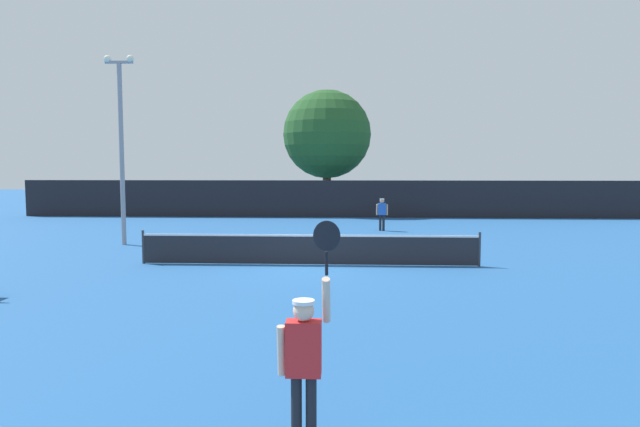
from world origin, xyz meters
The scene contains 9 objects.
ground_plane centered at (0.00, 0.00, 0.00)m, with size 120.00×120.00×0.00m, color #235693.
tennis_net centered at (0.00, 0.00, 0.51)m, with size 10.68×0.08×1.07m.
perimeter_fence centered at (0.00, 16.92, 1.15)m, with size 38.38×0.12×2.29m, color black.
player_serving centered at (0.75, -11.40, 1.08)m, with size 0.67×0.39×2.48m.
player_receiving centered at (2.89, 9.70, 0.95)m, with size 0.57×0.23×1.56m.
tennis_ball centered at (-0.80, 3.79, 0.03)m, with size 0.07×0.07×0.07m, color #CCE033.
light_pole centered at (-7.69, 4.28, 4.26)m, with size 1.18×0.28×7.42m.
large_tree centered at (-0.17, 20.13, 5.29)m, with size 5.90×5.90×8.26m.
parked_car_near centered at (6.08, 24.76, 0.78)m, with size 2.09×4.28×1.69m.
Camera 1 is at (1.20, -17.20, 3.04)m, focal length 31.06 mm.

